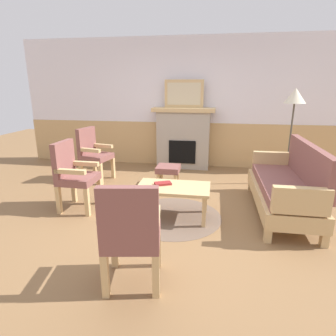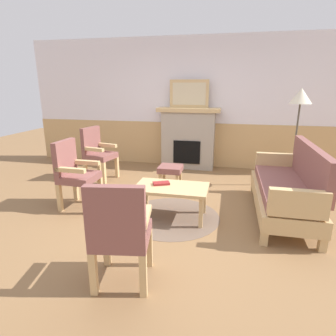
# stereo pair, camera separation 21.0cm
# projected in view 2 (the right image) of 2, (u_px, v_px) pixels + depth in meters

# --- Properties ---
(ground_plane) EXTENTS (14.00, 14.00, 0.00)m
(ground_plane) POSITION_uv_depth(u_px,v_px,m) (163.00, 212.00, 3.97)
(ground_plane) COLOR olive
(wall_back) EXTENTS (7.20, 0.14, 2.70)m
(wall_back) POSITION_uv_depth(u_px,v_px,m) (191.00, 105.00, 6.04)
(wall_back) COLOR white
(wall_back) RESTS_ON ground_plane
(fireplace) EXTENTS (1.30, 0.44, 1.28)m
(fireplace) POSITION_uv_depth(u_px,v_px,m) (188.00, 138.00, 5.99)
(fireplace) COLOR #A39989
(fireplace) RESTS_ON ground_plane
(framed_picture) EXTENTS (0.80, 0.04, 0.56)m
(framed_picture) POSITION_uv_depth(u_px,v_px,m) (189.00, 94.00, 5.74)
(framed_picture) COLOR tan
(framed_picture) RESTS_ON fireplace
(couch) EXTENTS (0.70, 1.80, 0.98)m
(couch) POSITION_uv_depth(u_px,v_px,m) (287.00, 188.00, 3.77)
(couch) COLOR tan
(couch) RESTS_ON ground_plane
(coffee_table) EXTENTS (0.96, 0.56, 0.44)m
(coffee_table) POSITION_uv_depth(u_px,v_px,m) (171.00, 190.00, 3.73)
(coffee_table) COLOR tan
(coffee_table) RESTS_ON ground_plane
(round_rug) EXTENTS (1.31, 1.31, 0.01)m
(round_rug) POSITION_uv_depth(u_px,v_px,m) (171.00, 216.00, 3.83)
(round_rug) COLOR brown
(round_rug) RESTS_ON ground_plane
(book_on_table) EXTENTS (0.25, 0.20, 0.03)m
(book_on_table) POSITION_uv_depth(u_px,v_px,m) (161.00, 183.00, 3.78)
(book_on_table) COLOR maroon
(book_on_table) RESTS_ON coffee_table
(footstool) EXTENTS (0.40, 0.40, 0.36)m
(footstool) POSITION_uv_depth(u_px,v_px,m) (170.00, 170.00, 4.97)
(footstool) COLOR tan
(footstool) RESTS_ON ground_plane
(armchair_near_fireplace) EXTENTS (0.56, 0.56, 0.98)m
(armchair_near_fireplace) POSITION_uv_depth(u_px,v_px,m) (97.00, 151.00, 5.29)
(armchair_near_fireplace) COLOR tan
(armchair_near_fireplace) RESTS_ON ground_plane
(armchair_by_window_left) EXTENTS (0.49, 0.49, 0.98)m
(armchair_by_window_left) POSITION_uv_depth(u_px,v_px,m) (74.00, 171.00, 4.03)
(armchair_by_window_left) COLOR tan
(armchair_by_window_left) RESTS_ON ground_plane
(armchair_front_left) EXTENTS (0.55, 0.55, 0.98)m
(armchair_front_left) POSITION_uv_depth(u_px,v_px,m) (120.00, 230.00, 2.39)
(armchair_front_left) COLOR tan
(armchair_front_left) RESTS_ON ground_plane
(floor_lamp_by_couch) EXTENTS (0.36, 0.36, 1.68)m
(floor_lamp_by_couch) POSITION_uv_depth(u_px,v_px,m) (300.00, 102.00, 4.66)
(floor_lamp_by_couch) COLOR #332D28
(floor_lamp_by_couch) RESTS_ON ground_plane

